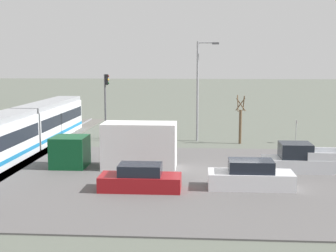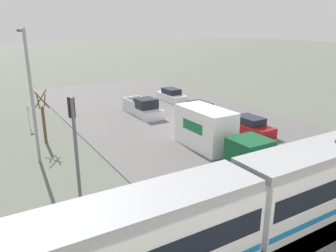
% 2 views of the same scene
% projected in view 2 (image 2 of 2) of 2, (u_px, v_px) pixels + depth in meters
% --- Properties ---
extents(ground_plane, '(320.00, 320.00, 0.00)m').
position_uv_depth(ground_plane, '(185.00, 123.00, 31.62)').
color(ground_plane, '#565B51').
extents(road_surface, '(19.68, 49.96, 0.08)m').
position_uv_depth(road_surface, '(185.00, 122.00, 31.61)').
color(road_surface, '#565454').
rests_on(road_surface, ground).
extents(light_rail_tram, '(26.23, 2.59, 4.51)m').
position_uv_depth(light_rail_tram, '(244.00, 206.00, 13.84)').
color(light_rail_tram, silver).
rests_on(light_rail_tram, ground).
extents(box_truck, '(2.39, 8.29, 3.04)m').
position_uv_depth(box_truck, '(215.00, 134.00, 23.79)').
color(box_truck, '#0C4723').
rests_on(box_truck, ground).
extents(pickup_truck, '(2.06, 5.83, 1.84)m').
position_uv_depth(pickup_truck, '(143.00, 108.00, 33.96)').
color(pickup_truck, silver).
rests_on(pickup_truck, ground).
extents(sedan_car_0, '(1.77, 4.55, 1.56)m').
position_uv_depth(sedan_car_0, '(171.00, 96.00, 40.15)').
color(sedan_car_0, silver).
rests_on(sedan_car_0, ground).
extents(sedan_car_1, '(1.89, 4.76, 1.61)m').
position_uv_depth(sedan_car_1, '(200.00, 111.00, 32.81)').
color(sedan_car_1, silver).
rests_on(sedan_car_1, ground).
extents(sedan_car_2, '(1.85, 4.51, 1.47)m').
position_uv_depth(sedan_car_2, '(250.00, 126.00, 28.19)').
color(sedan_car_2, maroon).
rests_on(sedan_car_2, ground).
extents(traffic_light_pole, '(0.28, 0.47, 6.00)m').
position_uv_depth(traffic_light_pole, '(75.00, 143.00, 15.07)').
color(traffic_light_pole, '#47474C').
rests_on(traffic_light_pole, ground).
extents(street_tree, '(1.01, 0.84, 4.24)m').
position_uv_depth(street_tree, '(44.00, 119.00, 25.76)').
color(street_tree, brown).
rests_on(street_tree, ground).
extents(street_lamp_near_crossing, '(0.36, 1.95, 8.88)m').
position_uv_depth(street_lamp_near_crossing, '(30.00, 89.00, 21.34)').
color(street_lamp_near_crossing, gray).
rests_on(street_lamp_near_crossing, ground).
extents(no_parking_sign, '(0.32, 0.08, 2.04)m').
position_uv_depth(no_parking_sign, '(28.00, 114.00, 29.76)').
color(no_parking_sign, gray).
rests_on(no_parking_sign, ground).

